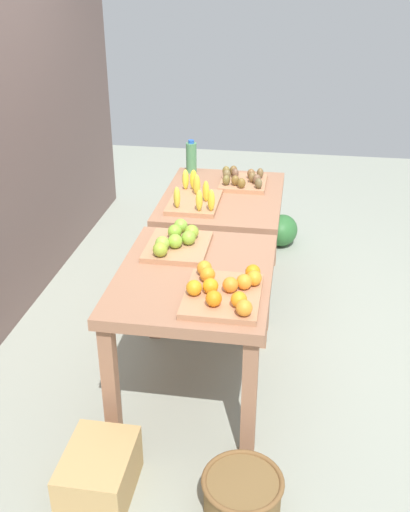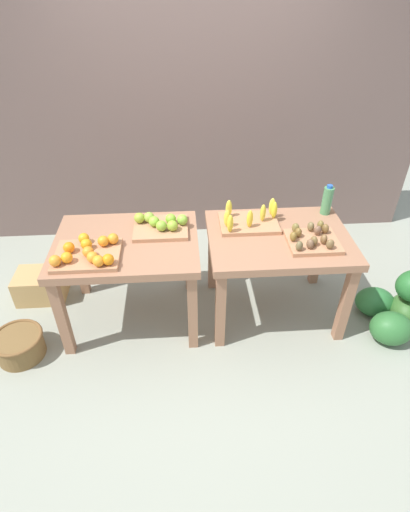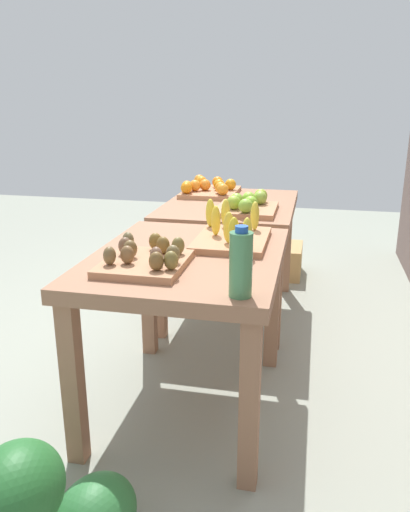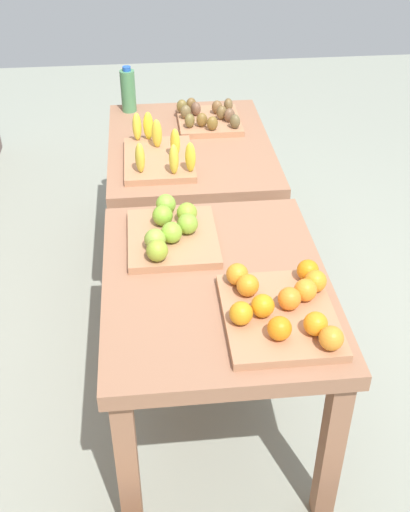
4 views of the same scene
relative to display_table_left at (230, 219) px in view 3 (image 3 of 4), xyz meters
The scene contains 10 objects.
ground_plane 0.85m from the display_table_left, ahead, with size 8.00×8.00×0.00m, color gray.
display_table_left is the anchor object (origin of this frame).
display_table_right 1.12m from the display_table_left, ahead, with size 1.04×0.80×0.75m.
orange_bin 0.33m from the display_table_left, 141.10° to the right, with size 0.44×0.37×0.11m.
apple_bin 0.33m from the display_table_left, 29.13° to the left, with size 0.43×0.34×0.11m.
banana_crate 0.94m from the display_table_left, ahead, with size 0.45×0.33×0.17m.
kiwi_bin 1.34m from the display_table_left, ahead, with size 0.36×0.33×0.10m.
water_bottle 1.59m from the display_table_left, 10.71° to the left, with size 0.08×0.08×0.24m.
wicker_basket 1.03m from the display_table_left, 156.75° to the right, with size 0.36×0.36×0.19m.
cardboard_produce_box 1.01m from the display_table_left, 159.83° to the left, with size 0.40×0.30×0.24m, color tan.
Camera 3 is at (2.58, 0.52, 1.40)m, focal length 35.73 mm.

